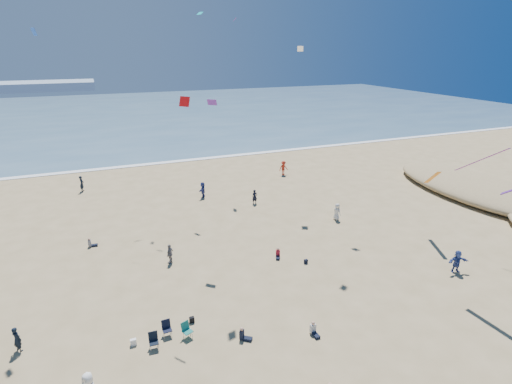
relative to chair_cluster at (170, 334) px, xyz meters
name	(u,v)px	position (x,y,z in m)	size (l,w,h in m)	color
ocean	(122,114)	(4.16, 88.72, -0.47)	(220.00, 100.00, 0.06)	#476B84
surf_line	(149,164)	(4.16, 38.72, -0.46)	(220.00, 1.20, 0.08)	white
standing_flyers	(268,245)	(9.52, 7.31, 0.40)	(31.17, 46.85, 1.94)	#344790
seated_group	(237,297)	(4.91, 2.03, -0.08)	(15.23, 22.16, 0.84)	beige
chair_cluster	(170,334)	(0.00, 0.00, 0.00)	(2.70, 1.43, 1.00)	black
white_tote	(133,342)	(-2.04, 0.44, -0.30)	(0.35, 0.20, 0.40)	white
black_backpack	(192,320)	(1.58, 1.16, -0.31)	(0.30, 0.22, 0.38)	black
navy_bag	(306,261)	(11.74, 4.90, -0.33)	(0.28, 0.18, 0.34)	black
kites_aloft	(328,67)	(13.53, 6.14, 14.47)	(46.17, 40.46, 30.71)	#652998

